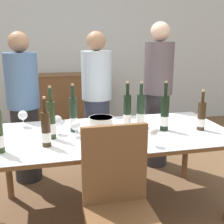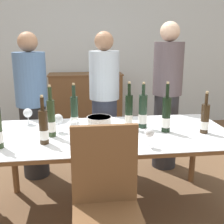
{
  "view_description": "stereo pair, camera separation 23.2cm",
  "coord_description": "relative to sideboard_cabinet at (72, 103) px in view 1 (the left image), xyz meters",
  "views": [
    {
      "loc": [
        -0.51,
        -2.19,
        1.49
      ],
      "look_at": [
        0.0,
        0.0,
        0.9
      ],
      "focal_mm": 45.0,
      "sensor_mm": 36.0,
      "label": 1
    },
    {
      "loc": [
        -0.28,
        -2.23,
        1.49
      ],
      "look_at": [
        0.0,
        0.0,
        0.9
      ],
      "focal_mm": 45.0,
      "sensor_mm": 36.0,
      "label": 2
    }
  ],
  "objects": [
    {
      "name": "wine_glass_3",
      "position": [
        -0.31,
        -2.26,
        0.36
      ],
      "size": [
        0.08,
        0.08,
        0.16
      ],
      "color": "white",
      "rests_on": "dining_table"
    },
    {
      "name": "wine_bottle_2",
      "position": [
        -0.4,
        -2.52,
        0.38
      ],
      "size": [
        0.07,
        0.07,
        0.37
      ],
      "color": "#332314",
      "rests_on": "dining_table"
    },
    {
      "name": "back_wall",
      "position": [
        0.14,
        0.29,
        0.93
      ],
      "size": [
        8.0,
        0.1,
        2.8
      ],
      "color": "silver",
      "rests_on": "ground_plane"
    },
    {
      "name": "person_guest_right",
      "position": [
        0.87,
        -1.53,
        0.37
      ],
      "size": [
        0.33,
        0.33,
        1.67
      ],
      "color": "#2D2D33",
      "rests_on": "ground_plane"
    },
    {
      "name": "sideboard_cabinet",
      "position": [
        0.0,
        0.0,
        0.0
      ],
      "size": [
        1.18,
        0.46,
        0.95
      ],
      "color": "brown",
      "rests_on": "ground_plane"
    },
    {
      "name": "wine_bottle_3",
      "position": [
        0.42,
        -2.22,
        0.39
      ],
      "size": [
        0.08,
        0.08,
        0.41
      ],
      "color": "#1E3323",
      "rests_on": "dining_table"
    },
    {
      "name": "ice_bucket",
      "position": [
        0.02,
        -2.46,
        0.34
      ],
      "size": [
        0.2,
        0.2,
        0.18
      ],
      "color": "white",
      "rests_on": "dining_table"
    },
    {
      "name": "ground_plane",
      "position": [
        0.14,
        -2.33,
        -0.47
      ],
      "size": [
        12.0,
        12.0,
        0.0
      ],
      "primitive_type": "plane",
      "color": "brown"
    },
    {
      "name": "wine_bottle_4",
      "position": [
        0.59,
        -2.36,
        0.39
      ],
      "size": [
        0.07,
        0.07,
        0.43
      ],
      "color": "black",
      "rests_on": "dining_table"
    },
    {
      "name": "wine_bottle_7",
      "position": [
        -0.36,
        -2.36,
        0.4
      ],
      "size": [
        0.06,
        0.06,
        0.42
      ],
      "color": "#28381E",
      "rests_on": "dining_table"
    },
    {
      "name": "wine_bottle_1",
      "position": [
        0.3,
        -2.23,
        0.39
      ],
      "size": [
        0.07,
        0.07,
        0.41
      ],
      "color": "black",
      "rests_on": "dining_table"
    },
    {
      "name": "person_host",
      "position": [
        -0.62,
        -1.58,
        0.31
      ],
      "size": [
        0.33,
        0.33,
        1.56
      ],
      "color": "#262628",
      "rests_on": "ground_plane"
    },
    {
      "name": "dining_table",
      "position": [
        0.14,
        -2.33,
        0.19
      ],
      "size": [
        2.01,
        0.97,
        0.72
      ],
      "color": "brown",
      "rests_on": "ground_plane"
    },
    {
      "name": "wine_glass_1",
      "position": [
        -0.17,
        -2.36,
        0.34
      ],
      "size": [
        0.08,
        0.08,
        0.13
      ],
      "color": "white",
      "rests_on": "dining_table"
    },
    {
      "name": "wine_glass_2",
      "position": [
        0.36,
        -2.69,
        0.35
      ],
      "size": [
        0.07,
        0.07,
        0.15
      ],
      "color": "white",
      "rests_on": "dining_table"
    },
    {
      "name": "chair_near_front",
      "position": [
        0.01,
        -3.03,
        0.08
      ],
      "size": [
        0.42,
        0.42,
        0.98
      ],
      "color": "brown",
      "rests_on": "ground_plane"
    },
    {
      "name": "wine_glass_0",
      "position": [
        -0.6,
        -1.99,
        0.35
      ],
      "size": [
        0.08,
        0.08,
        0.15
      ],
      "color": "white",
      "rests_on": "dining_table"
    },
    {
      "name": "person_guest_left",
      "position": [
        0.16,
        -1.51,
        0.31
      ],
      "size": [
        0.33,
        0.33,
        1.57
      ],
      "color": "#383F56",
      "rests_on": "ground_plane"
    },
    {
      "name": "wine_bottle_5",
      "position": [
        -0.17,
        -2.23,
        0.4
      ],
      "size": [
        0.06,
        0.06,
        0.41
      ],
      "color": "#1E3323",
      "rests_on": "dining_table"
    },
    {
      "name": "wine_bottle_0",
      "position": [
        0.9,
        -2.43,
        0.37
      ],
      "size": [
        0.07,
        0.07,
        0.35
      ],
      "color": "#332314",
      "rests_on": "dining_table"
    }
  ]
}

